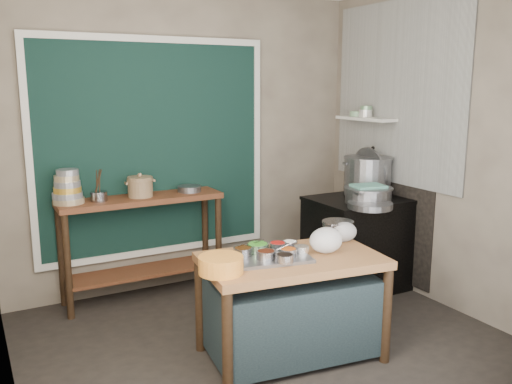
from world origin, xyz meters
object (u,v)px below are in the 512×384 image
steamer (368,195)px  stove_block (359,244)px  condiment_tray (272,257)px  saucepan (338,230)px  utensil_cup (99,196)px  back_counter (143,248)px  stock_pot (368,176)px  ceramic_crock (140,188)px  yellow_basin (221,265)px  prep_table (291,307)px

steamer → stove_block: bearing=68.6°
condiment_tray → saucepan: size_ratio=2.02×
steamer → utensil_cup: bearing=157.3°
back_counter → stock_pot: bearing=-17.4°
back_counter → steamer: steamer is taller
back_counter → utensil_cup: bearing=-177.7°
back_counter → steamer: size_ratio=3.24×
back_counter → stove_block: size_ratio=1.61×
utensil_cup → stock_pot: stock_pot is taller
stove_block → ceramic_crock: ceramic_crock is taller
back_counter → steamer: (1.82, -0.93, 0.48)m
yellow_basin → saucepan: size_ratio=1.15×
utensil_cup → yellow_basin: bearing=-76.6°
prep_table → yellow_basin: yellow_basin is taller
yellow_basin → ceramic_crock: bearing=90.8°
stock_pot → saucepan: bearing=-141.1°
prep_table → stock_pot: 1.86m
prep_table → utensil_cup: size_ratio=8.89×
utensil_cup → stove_block: bearing=-17.5°
stove_block → utensil_cup: size_ratio=6.40×
condiment_tray → saucepan: (0.71, 0.20, 0.06)m
condiment_tray → yellow_basin: (-0.43, -0.09, 0.04)m
yellow_basin → stock_pot: bearing=26.4°
prep_table → yellow_basin: 0.72m
condiment_tray → yellow_basin: bearing=-168.0°
yellow_basin → saucepan: 1.18m
prep_table → stock_pot: bearing=40.2°
back_counter → stove_block: (1.90, -0.73, -0.05)m
prep_table → saucepan: saucepan is taller
saucepan → utensil_cup: size_ratio=1.79×
prep_table → yellow_basin: (-0.58, -0.07, 0.43)m
condiment_tray → ceramic_crock: ceramic_crock is taller
condiment_tray → ceramic_crock: (-0.45, 1.55, 0.27)m
prep_table → yellow_basin: bearing=-166.2°
ceramic_crock → saucepan: bearing=-49.2°
prep_table → steamer: 1.50m
prep_table → saucepan: 0.75m
yellow_basin → utensil_cup: utensil_cup is taller
ceramic_crock → back_counter: bearing=82.6°
back_counter → condiment_tray: 1.64m
back_counter → saucepan: back_counter is taller
prep_table → ceramic_crock: 1.81m
condiment_tray → saucepan: 0.74m
stock_pot → prep_table: bearing=-147.1°
ceramic_crock → prep_table: bearing=-69.1°
ceramic_crock → stove_block: bearing=-20.9°
stove_block → steamer: steamer is taller
steamer → stock_pot: bearing=51.7°
prep_table → ceramic_crock: size_ratio=5.27×
saucepan → stock_pot: (0.89, 0.71, 0.25)m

